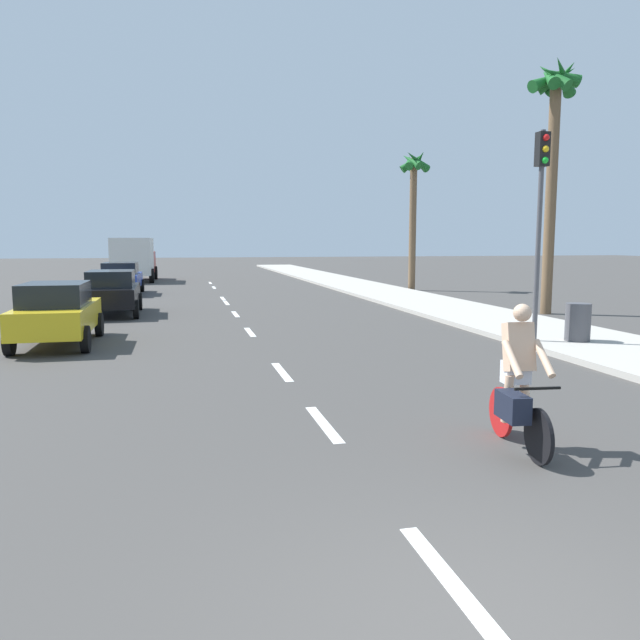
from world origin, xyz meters
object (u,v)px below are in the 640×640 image
object	(u,v)px
parked_car_yellow	(57,312)
traffic_signal	(541,198)
parked_car_black	(112,291)
parked_car_blue	(121,277)
delivery_truck	(134,258)
palm_tree_mid	(554,122)
palm_tree_far	(413,186)
cyclist	(518,385)
trash_bin_near	(578,322)

from	to	relation	value
parked_car_yellow	traffic_signal	bearing A→B (deg)	-13.71
parked_car_black	parked_car_blue	distance (m)	8.85
parked_car_blue	delivery_truck	size ratio (longest dim) A/B	0.67
palm_tree_mid	palm_tree_far	size ratio (longest dim) A/B	1.21
parked_car_blue	delivery_truck	bearing A→B (deg)	90.93
cyclist	delivery_truck	distance (m)	35.90
parked_car_blue	palm_tree_far	xyz separation A→B (m)	(14.78, -0.82, 4.58)
palm_tree_far	traffic_signal	distance (m)	17.74
traffic_signal	palm_tree_mid	bearing A→B (deg)	55.07
cyclist	delivery_truck	bearing A→B (deg)	-73.55
parked_car_yellow	parked_car_blue	xyz separation A→B (m)	(0.24, 15.32, 0.00)
parked_car_blue	trash_bin_near	world-z (taller)	parked_car_blue
parked_car_blue	delivery_truck	world-z (taller)	delivery_truck
parked_car_yellow	delivery_truck	size ratio (longest dim) A/B	0.62
trash_bin_near	palm_tree_mid	bearing A→B (deg)	62.92
cyclist	parked_car_black	world-z (taller)	cyclist
parked_car_black	trash_bin_near	size ratio (longest dim) A/B	4.43
palm_tree_far	traffic_signal	world-z (taller)	palm_tree_far
palm_tree_mid	traffic_signal	size ratio (longest dim) A/B	1.70
delivery_truck	palm_tree_far	size ratio (longest dim) A/B	0.86
parked_car_yellow	palm_tree_mid	size ratio (longest dim) A/B	0.44
palm_tree_mid	parked_car_blue	bearing A→B (deg)	142.36
cyclist	palm_tree_mid	xyz separation A→B (m)	(8.80, 12.96, 5.84)
parked_car_black	parked_car_blue	size ratio (longest dim) A/B	0.97
parked_car_black	delivery_truck	distance (m)	19.16
parked_car_blue	parked_car_yellow	bearing A→B (deg)	-90.23
palm_tree_far	traffic_signal	xyz separation A→B (m)	(-3.53, -17.30, -1.81)
parked_car_blue	trash_bin_near	xyz separation A→B (m)	(12.28, -18.36, -0.23)
delivery_truck	palm_tree_mid	size ratio (longest dim) A/B	0.71
parked_car_black	parked_car_blue	bearing A→B (deg)	91.94
delivery_truck	trash_bin_near	bearing A→B (deg)	-65.63
delivery_truck	parked_car_black	bearing A→B (deg)	-87.46
palm_tree_mid	traffic_signal	bearing A→B (deg)	-124.93
trash_bin_near	delivery_truck	bearing A→B (deg)	113.28
cyclist	parked_car_black	size ratio (longest dim) A/B	0.44
palm_tree_far	traffic_signal	bearing A→B (deg)	-101.52
delivery_truck	palm_tree_far	bearing A→B (deg)	-35.78
parked_car_yellow	trash_bin_near	world-z (taller)	parked_car_yellow
parked_car_blue	delivery_truck	distance (m)	10.32
traffic_signal	parked_car_blue	bearing A→B (deg)	121.85
palm_tree_mid	parked_car_black	bearing A→B (deg)	168.26
parked_car_yellow	traffic_signal	world-z (taller)	traffic_signal
delivery_truck	palm_tree_far	xyz separation A→B (m)	(14.83, -11.12, 3.91)
parked_car_blue	trash_bin_near	distance (m)	22.09
parked_car_yellow	palm_tree_far	world-z (taller)	palm_tree_far
traffic_signal	trash_bin_near	bearing A→B (deg)	-13.07
parked_car_black	traffic_signal	xyz separation A→B (m)	(10.82, -9.27, 2.77)
palm_tree_far	palm_tree_mid	bearing A→B (deg)	-86.11
trash_bin_near	palm_tree_far	bearing A→B (deg)	81.89
cyclist	traffic_signal	size ratio (longest dim) A/B	0.35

